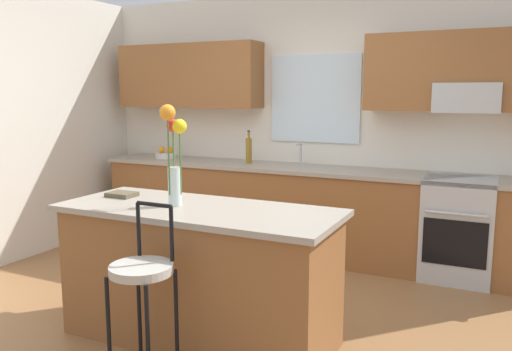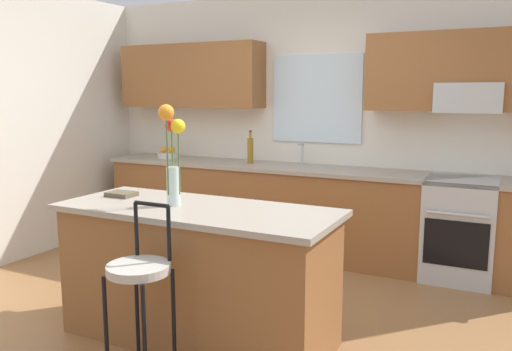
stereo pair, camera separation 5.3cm
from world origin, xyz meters
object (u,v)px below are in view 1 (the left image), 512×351
(kitchen_island, at_px, (199,274))
(cookbook, at_px, (122,194))
(oven_range, at_px, (458,228))
(fruit_bowl_oranges, at_px, (166,154))
(bar_stool_near, at_px, (142,277))
(flower_vase, at_px, (174,151))
(bottle_olive_oil, at_px, (249,150))

(kitchen_island, xyz_separation_m, cookbook, (-0.68, 0.06, 0.47))
(oven_range, height_order, cookbook, cookbook)
(fruit_bowl_oranges, bearing_deg, bar_stool_near, -57.00)
(oven_range, xyz_separation_m, bar_stool_near, (-1.46, -2.63, 0.18))
(flower_vase, height_order, cookbook, flower_vase)
(bar_stool_near, xyz_separation_m, flower_vase, (-0.16, 0.57, 0.65))
(kitchen_island, relative_size, bottle_olive_oil, 5.38)
(flower_vase, bearing_deg, kitchen_island, 10.51)
(oven_range, distance_m, bottle_olive_oil, 2.20)
(kitchen_island, distance_m, cookbook, 0.83)
(flower_vase, height_order, fruit_bowl_oranges, flower_vase)
(kitchen_island, relative_size, fruit_bowl_oranges, 7.86)
(cookbook, relative_size, bottle_olive_oil, 0.57)
(bar_stool_near, bearing_deg, fruit_bowl_oranges, 123.00)
(oven_range, xyz_separation_m, kitchen_island, (-1.46, -2.03, 0.00))
(cookbook, relative_size, fruit_bowl_oranges, 0.83)
(kitchen_island, distance_m, bottle_olive_oil, 2.24)
(flower_vase, bearing_deg, cookbook, 170.34)
(oven_range, relative_size, bottle_olive_oil, 2.62)
(kitchen_island, height_order, bottle_olive_oil, bottle_olive_oil)
(fruit_bowl_oranges, relative_size, bottle_olive_oil, 0.68)
(flower_vase, relative_size, cookbook, 3.36)
(bar_stool_near, xyz_separation_m, cookbook, (-0.68, 0.66, 0.30))
(bar_stool_near, distance_m, flower_vase, 0.88)
(flower_vase, distance_m, bottle_olive_oil, 2.15)
(oven_range, distance_m, fruit_bowl_oranges, 3.22)
(bar_stool_near, height_order, bottle_olive_oil, bottle_olive_oil)
(cookbook, distance_m, fruit_bowl_oranges, 2.25)
(oven_range, relative_size, fruit_bowl_oranges, 3.83)
(bar_stool_near, distance_m, cookbook, 1.00)
(flower_vase, xyz_separation_m, bottle_olive_oil, (-0.49, 2.08, -0.23))
(cookbook, xyz_separation_m, fruit_bowl_oranges, (-1.04, 2.00, 0.03))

